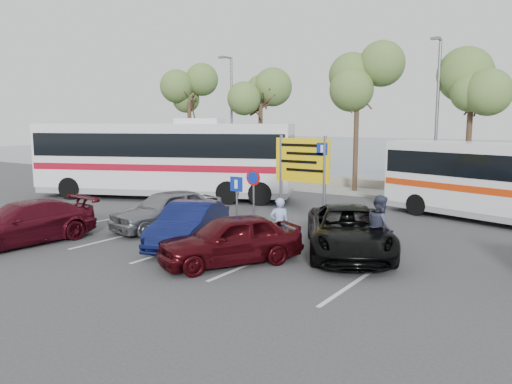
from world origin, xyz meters
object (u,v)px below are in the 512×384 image
Objects in this scene: direction_sign at (302,168)px; car_red at (230,239)px; coach_bus_left at (164,162)px; street_lamp_right at (437,111)px; car_silver_a at (167,210)px; car_blue at (189,225)px; suv_black at (349,231)px; pedestrian_near at (279,224)px; pedestrian_far at (380,227)px; street_lamp_left at (231,113)px; car_maroon at (22,223)px.

car_red is (0.20, -4.65, -1.71)m from direction_sign.
car_red is at bearing -37.44° from coach_bus_left.
direction_sign is at bearing -100.94° from street_lamp_right.
coach_bus_left is 7.97m from car_silver_a.
car_red is (2.40, -0.94, 0.01)m from car_blue.
pedestrian_near is at bearing 172.61° from suv_black.
pedestrian_far is (13.81, -5.05, -1.00)m from coach_bus_left.
car_red is (11.20, -14.97, -3.88)m from street_lamp_left.
street_lamp_left reaches higher than coach_bus_left.
car_red is (4.80, -2.39, -0.04)m from car_silver_a.
coach_bus_left reaches higher than direction_sign.
car_maroon is (-4.80, -2.99, 0.00)m from car_blue.
street_lamp_left is at bearing 136.83° from direction_sign.
coach_bus_left is 13.14m from car_red.
street_lamp_right is 1.89× the size of car_red.
coach_bus_left is 14.74m from pedestrian_far.
street_lamp_right is 4.11× the size of pedestrian_far.
street_lamp_left is at bearing 130.25° from car_silver_a.
street_lamp_left is 4.72× the size of pedestrian_near.
car_maroon is at bearing -117.87° from street_lamp_right.
street_lamp_left reaches higher than direction_sign.
street_lamp_left reaches higher than car_silver_a.
car_maroon is 0.93× the size of suv_black.
street_lamp_right reaches higher than car_blue.
suv_black is (9.60, 5.00, 0.02)m from car_maroon.
car_silver_a is 5.36m from car_red.
street_lamp_left is 19.09m from car_red.
car_red is at bearing -158.27° from suv_black.
direction_sign is 3.53m from suv_black.
street_lamp_left is 19.31m from pedestrian_far.
car_silver_a is 5.17m from pedestrian_near.
car_maroon is 1.16× the size of car_red.
car_blue is at bearing -17.75° from car_silver_a.
pedestrian_far reaches higher than suv_black.
coach_bus_left is 3.22× the size of car_red.
car_silver_a is at bearing 128.36° from car_blue.
direction_sign reaches higher than suv_black.
coach_bus_left is at bearing 162.04° from direction_sign.
pedestrian_far is at bearing 16.82° from car_silver_a.
suv_black is (4.80, 2.01, 0.03)m from car_blue.
pedestrian_far is at bearing -25.80° from direction_sign.
car_blue is 6.15m from pedestrian_far.
car_blue is at bearing -170.97° from car_red.
car_maroon is (-9.00, -17.02, -3.88)m from street_lamp_right.
direction_sign is 0.85× the size of car_red.
car_maroon reaches higher than car_blue.
car_blue is at bearing -41.27° from coach_bus_left.
street_lamp_right is (13.00, 0.00, 0.00)m from street_lamp_left.
car_silver_a is at bearing -117.68° from street_lamp_right.
car_maroon is 2.53× the size of pedestrian_far.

